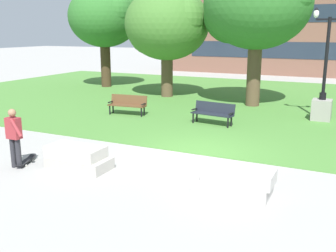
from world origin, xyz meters
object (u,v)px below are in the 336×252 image
object	(u,v)px
park_bench_near_left	(213,112)
park_bench_near_right	(128,104)
concrete_block_center	(78,158)
lamp_post_center	(323,98)
person_skateboarder	(14,135)
concrete_block_left	(235,181)
skateboard	(26,161)

from	to	relation	value
park_bench_near_left	park_bench_near_right	size ratio (longest dim) A/B	1.01
concrete_block_center	park_bench_near_right	size ratio (longest dim) A/B	0.99
concrete_block_center	park_bench_near_right	distance (m)	7.31
concrete_block_center	lamp_post_center	distance (m)	11.11
park_bench_near_left	park_bench_near_right	bearing A→B (deg)	178.26
person_skateboarder	lamp_post_center	bearing A→B (deg)	54.65
concrete_block_left	park_bench_near_left	size ratio (longest dim) A/B	1.01
concrete_block_center	person_skateboarder	bearing A→B (deg)	-155.46
concrete_block_left	park_bench_near_right	size ratio (longest dim) A/B	1.02
concrete_block_left	skateboard	world-z (taller)	concrete_block_left
person_skateboarder	park_bench_near_right	size ratio (longest dim) A/B	0.93
park_bench_near_right	person_skateboarder	bearing A→B (deg)	-83.11
park_bench_near_right	skateboard	bearing A→B (deg)	-82.85
person_skateboarder	lamp_post_center	distance (m)	12.57
person_skateboarder	park_bench_near_left	size ratio (longest dim) A/B	0.92
concrete_block_left	person_skateboarder	xyz separation A→B (m)	(-6.13, -0.91, 0.66)
skateboard	park_bench_near_right	xyz separation A→B (m)	(-0.91, 7.23, 0.45)
concrete_block_left	person_skateboarder	distance (m)	6.23
concrete_block_left	park_bench_near_right	xyz separation A→B (m)	(-7.05, 6.68, 0.23)
person_skateboarder	lamp_post_center	size ratio (longest dim) A/B	0.36
concrete_block_center	person_skateboarder	size ratio (longest dim) A/B	1.07
park_bench_near_left	park_bench_near_right	xyz separation A→B (m)	(-4.21, 0.13, 0.00)
skateboard	park_bench_near_left	bearing A→B (deg)	65.09
skateboard	park_bench_near_left	world-z (taller)	park_bench_near_left
park_bench_near_left	lamp_post_center	distance (m)	4.88
concrete_block_center	lamp_post_center	size ratio (longest dim) A/B	0.39
park_bench_near_left	lamp_post_center	xyz separation A→B (m)	(3.98, 2.79, 0.45)
concrete_block_center	person_skateboarder	xyz separation A→B (m)	(-1.60, -0.73, 0.66)
concrete_block_center	park_bench_near_right	world-z (taller)	park_bench_near_right
concrete_block_left	park_bench_near_left	distance (m)	7.14
concrete_block_left	park_bench_near_left	bearing A→B (deg)	113.44
concrete_block_center	concrete_block_left	xyz separation A→B (m)	(4.53, 0.18, 0.00)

